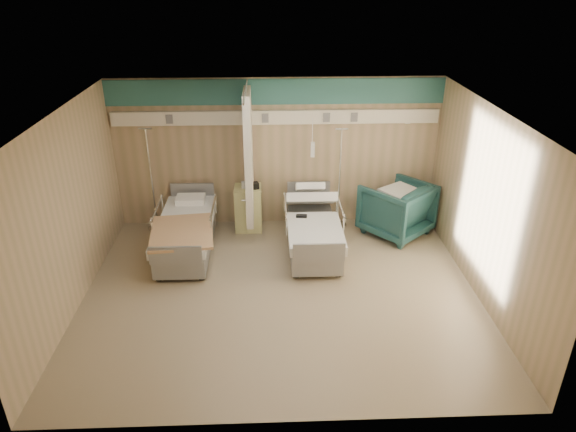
{
  "coord_description": "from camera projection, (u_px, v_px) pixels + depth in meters",
  "views": [
    {
      "loc": [
        -0.15,
        -6.6,
        4.54
      ],
      "look_at": [
        0.14,
        0.6,
        1.03
      ],
      "focal_mm": 32.0,
      "sensor_mm": 36.0,
      "label": 1
    }
  ],
  "objects": [
    {
      "name": "ground",
      "position": [
        281.0,
        293.0,
        7.92
      ],
      "size": [
        6.0,
        5.0,
        0.0
      ],
      "primitive_type": "cube",
      "color": "gray",
      "rests_on": "ground"
    },
    {
      "name": "tan_blanket",
      "position": [
        182.0,
        232.0,
        8.33
      ],
      "size": [
        1.12,
        1.35,
        0.04
      ],
      "primitive_type": "cube",
      "rotation": [
        0.0,
        0.0,
        0.11
      ],
      "color": "tan",
      "rests_on": "bed_left"
    },
    {
      "name": "white_cup",
      "position": [
        244.0,
        185.0,
        9.44
      ],
      "size": [
        0.12,
        0.12,
        0.13
      ],
      "primitive_type": "cylinder",
      "rotation": [
        0.0,
        0.0,
        0.42
      ],
      "color": "white",
      "rests_on": "bedside_cabinet"
    },
    {
      "name": "iv_stand_left",
      "position": [
        155.0,
        209.0,
        9.69
      ],
      "size": [
        0.35,
        0.35,
        1.98
      ],
      "rotation": [
        0.0,
        0.0,
        0.29
      ],
      "color": "silver",
      "rests_on": "ground"
    },
    {
      "name": "visitor_armchair",
      "position": [
        396.0,
        209.0,
        9.49
      ],
      "size": [
        1.53,
        1.53,
        1.0
      ],
      "primitive_type": "imported",
      "rotation": [
        0.0,
        0.0,
        3.86
      ],
      "color": "#1B4345",
      "rests_on": "ground"
    },
    {
      "name": "bedside_cabinet",
      "position": [
        248.0,
        208.0,
        9.69
      ],
      "size": [
        0.5,
        0.48,
        0.85
      ],
      "primitive_type": "cube",
      "color": "#D2D083",
      "rests_on": "ground"
    },
    {
      "name": "bed_left",
      "position": [
        186.0,
        237.0,
        8.89
      ],
      "size": [
        1.0,
        2.16,
        0.63
      ],
      "primitive_type": null,
      "color": "white",
      "rests_on": "ground"
    },
    {
      "name": "toiletry_bag",
      "position": [
        253.0,
        186.0,
        9.42
      ],
      "size": [
        0.24,
        0.19,
        0.12
      ],
      "primitive_type": "cube",
      "rotation": [
        0.0,
        0.0,
        0.29
      ],
      "color": "black",
      "rests_on": "bedside_cabinet"
    },
    {
      "name": "bed_right",
      "position": [
        313.0,
        234.0,
        8.97
      ],
      "size": [
        1.0,
        2.16,
        0.63
      ],
      "primitive_type": null,
      "color": "white",
      "rests_on": "ground"
    },
    {
      "name": "call_remote",
      "position": [
        302.0,
        216.0,
        8.87
      ],
      "size": [
        0.2,
        0.1,
        0.04
      ],
      "primitive_type": "cube",
      "rotation": [
        0.0,
        0.0,
        -0.1
      ],
      "color": "black",
      "rests_on": "bed_right"
    },
    {
      "name": "room_walls",
      "position": [
        277.0,
        174.0,
        7.33
      ],
      "size": [
        6.04,
        5.04,
        2.82
      ],
      "color": "tan",
      "rests_on": "ground"
    },
    {
      "name": "waffle_blanket",
      "position": [
        401.0,
        182.0,
        9.25
      ],
      "size": [
        0.81,
        0.79,
        0.07
      ],
      "primitive_type": "cube",
      "rotation": [
        0.0,
        0.0,
        3.75
      ],
      "color": "white",
      "rests_on": "visitor_armchair"
    },
    {
      "name": "iv_stand_right",
      "position": [
        338.0,
        207.0,
        9.8
      ],
      "size": [
        0.35,
        0.35,
        1.94
      ],
      "rotation": [
        0.0,
        0.0,
        -0.29
      ],
      "color": "silver",
      "rests_on": "ground"
    }
  ]
}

